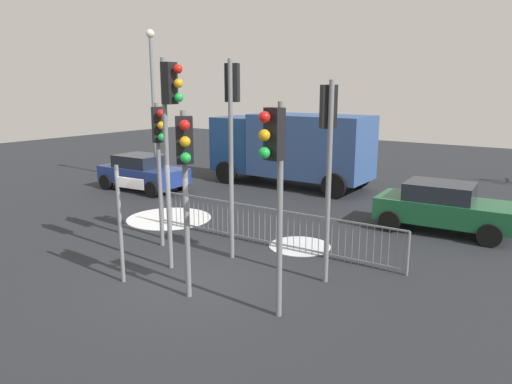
{
  "coord_description": "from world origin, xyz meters",
  "views": [
    {
      "loc": [
        6.86,
        -7.31,
        4.24
      ],
      "look_at": [
        -0.07,
        2.66,
        1.54
      ],
      "focal_mm": 33.31,
      "sensor_mm": 36.0,
      "label": 1
    }
  ],
  "objects_px": {
    "car_green_near": "(442,206)",
    "traffic_light_mid_left": "(275,164)",
    "traffic_light_foreground_right": "(232,115)",
    "direction_sign_post": "(122,218)",
    "delivery_truck": "(291,146)",
    "street_lamp": "(153,91)",
    "traffic_light_rear_left": "(328,137)",
    "traffic_light_rear_right": "(170,118)",
    "traffic_light_foreground_left": "(160,143)",
    "traffic_light_mid_right": "(185,164)",
    "car_blue_far": "(143,172)"
  },
  "relations": [
    {
      "from": "traffic_light_mid_right",
      "to": "traffic_light_foreground_right",
      "type": "relative_size",
      "value": 0.78
    },
    {
      "from": "traffic_light_mid_right",
      "to": "delivery_truck",
      "type": "bearing_deg",
      "value": -115.66
    },
    {
      "from": "car_blue_far",
      "to": "traffic_light_foreground_left",
      "type": "bearing_deg",
      "value": -39.48
    },
    {
      "from": "traffic_light_rear_right",
      "to": "delivery_truck",
      "type": "distance_m",
      "value": 10.5
    },
    {
      "from": "traffic_light_mid_left",
      "to": "car_blue_far",
      "type": "xyz_separation_m",
      "value": [
        -10.67,
        6.46,
        -2.16
      ]
    },
    {
      "from": "traffic_light_foreground_left",
      "to": "direction_sign_post",
      "type": "height_order",
      "value": "traffic_light_foreground_left"
    },
    {
      "from": "car_blue_far",
      "to": "street_lamp",
      "type": "distance_m",
      "value": 3.63
    },
    {
      "from": "traffic_light_rear_left",
      "to": "car_green_near",
      "type": "relative_size",
      "value": 1.12
    },
    {
      "from": "traffic_light_rear_left",
      "to": "delivery_truck",
      "type": "bearing_deg",
      "value": 79.05
    },
    {
      "from": "traffic_light_rear_right",
      "to": "street_lamp",
      "type": "xyz_separation_m",
      "value": [
        -8.05,
        7.08,
        0.51
      ]
    },
    {
      "from": "delivery_truck",
      "to": "direction_sign_post",
      "type": "bearing_deg",
      "value": 101.48
    },
    {
      "from": "traffic_light_foreground_right",
      "to": "direction_sign_post",
      "type": "bearing_deg",
      "value": -128.97
    },
    {
      "from": "traffic_light_mid_left",
      "to": "direction_sign_post",
      "type": "distance_m",
      "value": 3.91
    },
    {
      "from": "car_green_near",
      "to": "street_lamp",
      "type": "distance_m",
      "value": 12.89
    },
    {
      "from": "delivery_truck",
      "to": "street_lamp",
      "type": "height_order",
      "value": "street_lamp"
    },
    {
      "from": "traffic_light_mid_left",
      "to": "car_green_near",
      "type": "xyz_separation_m",
      "value": [
        1.15,
        7.51,
        -2.16
      ]
    },
    {
      "from": "traffic_light_mid_left",
      "to": "traffic_light_foreground_left",
      "type": "relative_size",
      "value": 1.04
    },
    {
      "from": "delivery_truck",
      "to": "street_lamp",
      "type": "xyz_separation_m",
      "value": [
        -5.31,
        -2.89,
        2.32
      ]
    },
    {
      "from": "traffic_light_rear_right",
      "to": "traffic_light_foreground_right",
      "type": "bearing_deg",
      "value": 154.07
    },
    {
      "from": "car_blue_far",
      "to": "delivery_truck",
      "type": "relative_size",
      "value": 0.54
    },
    {
      "from": "direction_sign_post",
      "to": "delivery_truck",
      "type": "xyz_separation_m",
      "value": [
        -2.4,
        11.19,
        0.25
      ]
    },
    {
      "from": "traffic_light_mid_right",
      "to": "traffic_light_foreground_right",
      "type": "height_order",
      "value": "traffic_light_foreground_right"
    },
    {
      "from": "traffic_light_foreground_left",
      "to": "street_lamp",
      "type": "xyz_separation_m",
      "value": [
        -6.69,
        6.12,
        1.24
      ]
    },
    {
      "from": "traffic_light_rear_right",
      "to": "traffic_light_rear_left",
      "type": "bearing_deg",
      "value": 110.17
    },
    {
      "from": "traffic_light_rear_right",
      "to": "traffic_light_mid_right",
      "type": "height_order",
      "value": "traffic_light_rear_right"
    },
    {
      "from": "car_green_near",
      "to": "car_blue_far",
      "type": "relative_size",
      "value": 1.02
    },
    {
      "from": "traffic_light_foreground_left",
      "to": "traffic_light_foreground_right",
      "type": "height_order",
      "value": "traffic_light_foreground_right"
    },
    {
      "from": "traffic_light_mid_right",
      "to": "street_lamp",
      "type": "bearing_deg",
      "value": -87.0
    },
    {
      "from": "traffic_light_rear_right",
      "to": "traffic_light_foreground_right",
      "type": "height_order",
      "value": "traffic_light_foreground_right"
    },
    {
      "from": "traffic_light_rear_left",
      "to": "car_blue_far",
      "type": "distance_m",
      "value": 11.67
    },
    {
      "from": "delivery_truck",
      "to": "traffic_light_rear_right",
      "type": "bearing_deg",
      "value": 104.76
    },
    {
      "from": "traffic_light_mid_right",
      "to": "delivery_truck",
      "type": "relative_size",
      "value": 0.54
    },
    {
      "from": "car_green_near",
      "to": "traffic_light_rear_left",
      "type": "bearing_deg",
      "value": -106.99
    },
    {
      "from": "traffic_light_mid_right",
      "to": "traffic_light_mid_left",
      "type": "height_order",
      "value": "traffic_light_mid_left"
    },
    {
      "from": "traffic_light_rear_right",
      "to": "car_green_near",
      "type": "bearing_deg",
      "value": 142.38
    },
    {
      "from": "traffic_light_mid_left",
      "to": "traffic_light_foreground_left",
      "type": "height_order",
      "value": "traffic_light_mid_left"
    },
    {
      "from": "traffic_light_foreground_right",
      "to": "car_green_near",
      "type": "relative_size",
      "value": 1.25
    },
    {
      "from": "traffic_light_mid_left",
      "to": "traffic_light_rear_left",
      "type": "xyz_separation_m",
      "value": [
        -0.09,
        2.21,
        0.28
      ]
    },
    {
      "from": "traffic_light_rear_right",
      "to": "traffic_light_rear_left",
      "type": "relative_size",
      "value": 1.11
    },
    {
      "from": "street_lamp",
      "to": "traffic_light_mid_right",
      "type": "bearing_deg",
      "value": -40.68
    },
    {
      "from": "traffic_light_mid_right",
      "to": "car_green_near",
      "type": "xyz_separation_m",
      "value": [
        2.99,
        7.81,
        -2.02
      ]
    },
    {
      "from": "street_lamp",
      "to": "delivery_truck",
      "type": "bearing_deg",
      "value": 28.6
    },
    {
      "from": "traffic_light_foreground_left",
      "to": "traffic_light_mid_left",
      "type": "bearing_deg",
      "value": 98.75
    },
    {
      "from": "car_green_near",
      "to": "traffic_light_mid_left",
      "type": "bearing_deg",
      "value": -102.56
    },
    {
      "from": "direction_sign_post",
      "to": "car_green_near",
      "type": "xyz_separation_m",
      "value": [
        4.75,
        7.96,
        -0.72
      ]
    },
    {
      "from": "traffic_light_rear_left",
      "to": "direction_sign_post",
      "type": "distance_m",
      "value": 4.74
    },
    {
      "from": "traffic_light_rear_left",
      "to": "car_green_near",
      "type": "bearing_deg",
      "value": 31.16
    },
    {
      "from": "street_lamp",
      "to": "traffic_light_foreground_left",
      "type": "bearing_deg",
      "value": -42.49
    },
    {
      "from": "traffic_light_foreground_left",
      "to": "car_blue_far",
      "type": "xyz_separation_m",
      "value": [
        -6.05,
        4.75,
        -2.05
      ]
    },
    {
      "from": "traffic_light_foreground_right",
      "to": "delivery_truck",
      "type": "height_order",
      "value": "traffic_light_foreground_right"
    }
  ]
}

